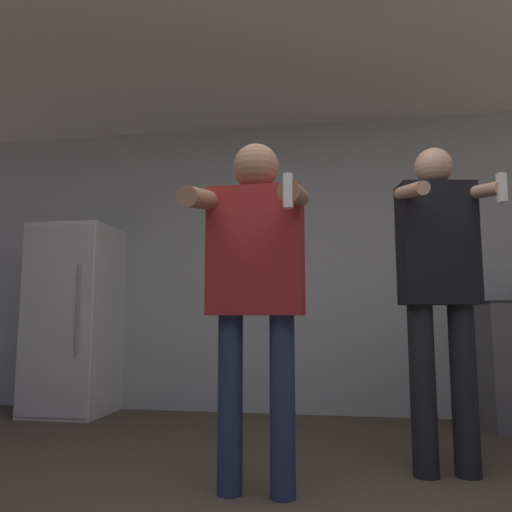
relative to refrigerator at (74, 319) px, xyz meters
name	(u,v)px	position (x,y,z in m)	size (l,w,h in m)	color
wall_back	(317,264)	(2.08, 0.34, 0.47)	(7.00, 0.06, 2.55)	#B2B7BC
ceiling_slab	(305,33)	(2.08, -1.11, 1.77)	(7.00, 3.36, 0.05)	silver
refrigerator	(74,319)	(0.00, 0.00, 0.00)	(0.65, 0.65, 1.60)	white
person_woman_foreground	(255,272)	(1.87, -1.69, 0.22)	(0.54, 0.54, 1.66)	navy
person_man_side	(439,281)	(2.79, -1.24, 0.20)	(0.50, 0.53, 1.74)	black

